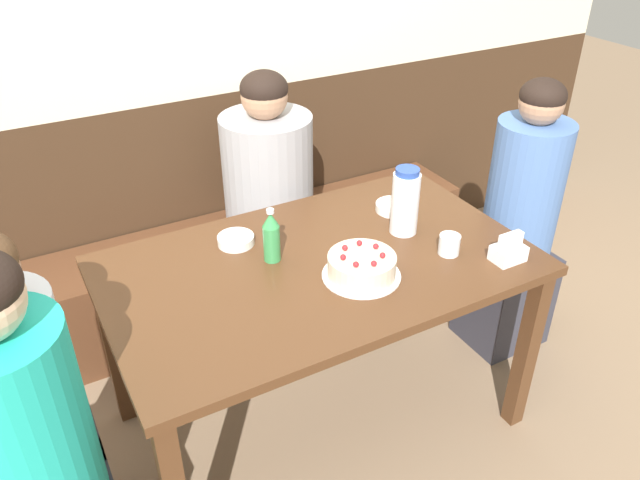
% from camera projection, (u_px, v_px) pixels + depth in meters
% --- Properties ---
extents(ground_plane, '(12.00, 12.00, 0.00)m').
position_uv_depth(ground_plane, '(319.00, 416.00, 2.53)').
color(ground_plane, '#846B51').
extents(back_wall, '(4.80, 0.04, 2.50)m').
position_uv_depth(back_wall, '(200.00, 45.00, 2.65)').
color(back_wall, '#3D2819').
rests_on(back_wall, ground_plane).
extents(bench_seat, '(2.39, 0.38, 0.45)m').
position_uv_depth(bench_seat, '(236.00, 269.00, 3.02)').
color(bench_seat, '#56331E').
rests_on(bench_seat, ground_plane).
extents(dining_table, '(1.45, 0.87, 0.75)m').
position_uv_depth(dining_table, '(319.00, 283.00, 2.18)').
color(dining_table, '#4C2D19').
rests_on(dining_table, ground_plane).
extents(birthday_cake, '(0.26, 0.26, 0.10)m').
position_uv_depth(birthday_cake, '(362.00, 266.00, 2.03)').
color(birthday_cake, white).
rests_on(birthday_cake, dining_table).
extents(water_pitcher, '(0.10, 0.10, 0.25)m').
position_uv_depth(water_pitcher, '(405.00, 202.00, 2.24)').
color(water_pitcher, white).
rests_on(water_pitcher, dining_table).
extents(soju_bottle, '(0.06, 0.06, 0.20)m').
position_uv_depth(soju_bottle, '(271.00, 236.00, 2.09)').
color(soju_bottle, '#388E4C').
rests_on(soju_bottle, dining_table).
extents(napkin_holder, '(0.11, 0.08, 0.11)m').
position_uv_depth(napkin_holder, '(509.00, 251.00, 2.12)').
color(napkin_holder, white).
rests_on(napkin_holder, dining_table).
extents(bowl_soup_white, '(0.14, 0.14, 0.03)m').
position_uv_depth(bowl_soup_white, '(393.00, 207.00, 2.43)').
color(bowl_soup_white, white).
rests_on(bowl_soup_white, dining_table).
extents(bowl_rice_small, '(0.13, 0.13, 0.03)m').
position_uv_depth(bowl_rice_small, '(236.00, 240.00, 2.22)').
color(bowl_rice_small, white).
rests_on(bowl_rice_small, dining_table).
extents(glass_water_tall, '(0.07, 0.07, 0.07)m').
position_uv_depth(glass_water_tall, '(449.00, 245.00, 2.16)').
color(glass_water_tall, silver).
rests_on(glass_water_tall, dining_table).
extents(person_teal_shirt, '(0.39, 0.39, 1.21)m').
position_uv_depth(person_teal_shirt, '(270.00, 205.00, 2.78)').
color(person_teal_shirt, '#33333D').
rests_on(person_teal_shirt, ground_plane).
extents(person_pale_blue_shirt, '(0.34, 0.30, 1.23)m').
position_uv_depth(person_pale_blue_shirt, '(517.00, 232.00, 2.66)').
color(person_pale_blue_shirt, '#33333D').
rests_on(person_pale_blue_shirt, ground_plane).
extents(person_grey_tee, '(0.34, 0.31, 1.18)m').
position_uv_depth(person_grey_tee, '(28.00, 420.00, 1.78)').
color(person_grey_tee, '#33333D').
rests_on(person_grey_tee, ground_plane).
extents(person_dark_striped, '(0.34, 0.32, 1.24)m').
position_uv_depth(person_dark_striped, '(35.00, 464.00, 1.61)').
color(person_dark_striped, '#33333D').
rests_on(person_dark_striped, ground_plane).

